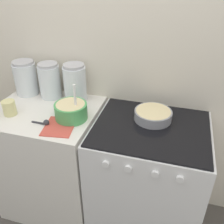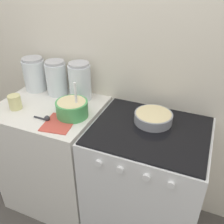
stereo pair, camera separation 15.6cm
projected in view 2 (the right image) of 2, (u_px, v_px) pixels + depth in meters
wall_back at (113, 54)px, 1.70m from camera, size 4.46×0.05×2.40m
countertop_cabinet at (56, 155)px, 1.96m from camera, size 0.71×0.60×0.88m
stove at (145, 182)px, 1.72m from camera, size 0.72×0.61×0.88m
mixing_bowl at (72, 108)px, 1.59m from camera, size 0.20×0.20×0.24m
baking_pan at (153, 117)px, 1.54m from camera, size 0.24×0.24×0.06m
storage_jar_left at (35, 76)px, 1.91m from camera, size 0.17×0.17×0.25m
storage_jar_middle at (57, 80)px, 1.84m from camera, size 0.15×0.15×0.26m
storage_jar_right at (80, 84)px, 1.77m from camera, size 0.16×0.16×0.27m
tin_can at (15, 102)px, 1.68m from camera, size 0.08×0.08×0.10m
recipe_page at (59, 123)px, 1.54m from camera, size 0.21×0.23×0.01m
measuring_spoon at (46, 118)px, 1.56m from camera, size 0.12×0.04×0.04m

